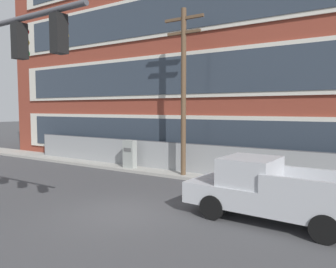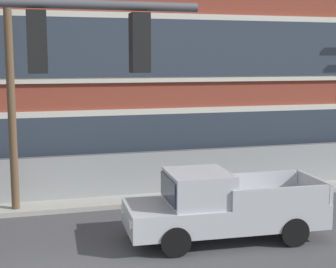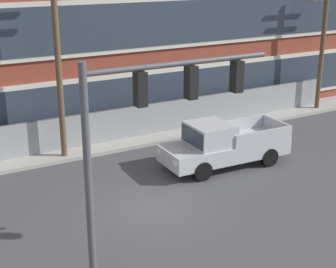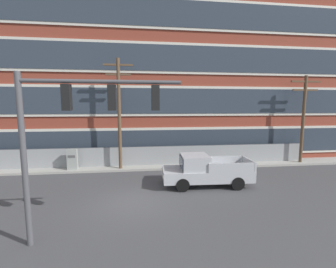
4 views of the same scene
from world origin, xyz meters
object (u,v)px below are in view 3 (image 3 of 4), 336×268
pickup_truck_silver (222,145)px  utility_pole_near_corner (58,53)px  utility_pole_midblock (323,38)px  traffic_signal_mast (149,118)px

pickup_truck_silver → utility_pole_near_corner: bearing=143.4°
utility_pole_near_corner → utility_pole_midblock: bearing=0.5°
pickup_truck_silver → utility_pole_midblock: bearing=23.5°
utility_pole_near_corner → traffic_signal_mast: bearing=-94.0°
pickup_truck_silver → utility_pole_near_corner: (-5.59, 4.16, 3.77)m
traffic_signal_mast → utility_pole_near_corner: (0.66, 9.41, 0.22)m
traffic_signal_mast → pickup_truck_silver: size_ratio=1.08×
utility_pole_near_corner → pickup_truck_silver: bearing=-36.6°
traffic_signal_mast → pickup_truck_silver: (6.25, 5.25, -3.54)m
utility_pole_midblock → traffic_signal_mast: bearing=-149.4°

